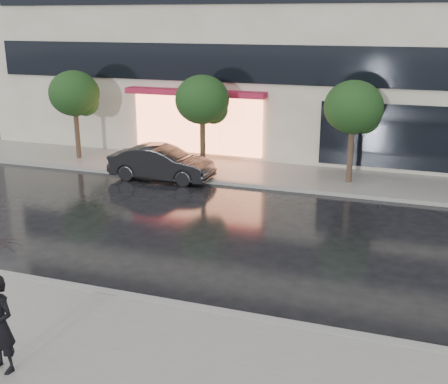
% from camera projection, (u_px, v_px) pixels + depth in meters
% --- Properties ---
extents(ground, '(120.00, 120.00, 0.00)m').
position_uv_depth(ground, '(169.00, 285.00, 13.52)').
color(ground, black).
rests_on(ground, ground).
extents(sidewalk_near, '(60.00, 4.50, 0.12)m').
position_uv_depth(sidewalk_near, '(98.00, 356.00, 10.57)').
color(sidewalk_near, slate).
rests_on(sidewalk_near, ground).
extents(sidewalk_far, '(60.00, 3.50, 0.12)m').
position_uv_depth(sidewalk_far, '(274.00, 175.00, 22.74)').
color(sidewalk_far, slate).
rests_on(sidewalk_far, ground).
extents(curb_near, '(60.00, 0.25, 0.14)m').
position_uv_depth(curb_near, '(151.00, 301.00, 12.59)').
color(curb_near, gray).
rests_on(curb_near, ground).
extents(curb_far, '(60.00, 0.25, 0.14)m').
position_uv_depth(curb_far, '(263.00, 186.00, 21.16)').
color(curb_far, gray).
rests_on(curb_far, ground).
extents(tree_far_west, '(2.20, 2.20, 3.99)m').
position_uv_depth(tree_far_west, '(76.00, 95.00, 24.49)').
color(tree_far_west, '#33261C').
rests_on(tree_far_west, ground).
extents(tree_mid_west, '(2.20, 2.20, 3.99)m').
position_uv_depth(tree_mid_west, '(204.00, 102.00, 22.61)').
color(tree_mid_west, '#33261C').
rests_on(tree_mid_west, ground).
extents(tree_mid_east, '(2.20, 2.20, 3.99)m').
position_uv_depth(tree_mid_east, '(355.00, 109.00, 20.74)').
color(tree_mid_east, '#33261C').
rests_on(tree_mid_east, ground).
extents(parked_car, '(4.14, 1.47, 1.36)m').
position_uv_depth(parked_car, '(162.00, 163.00, 22.08)').
color(parked_car, black).
rests_on(parked_car, ground).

